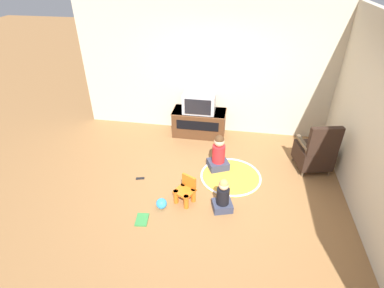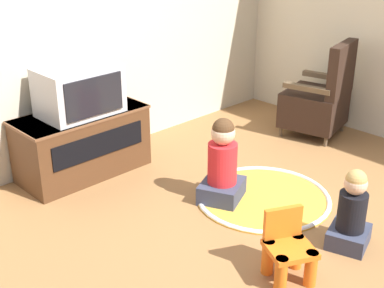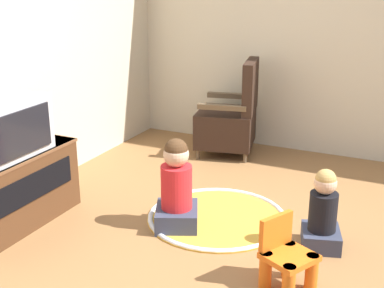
{
  "view_description": "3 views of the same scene",
  "coord_description": "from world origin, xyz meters",
  "px_view_note": "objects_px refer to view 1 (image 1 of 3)",
  "views": [
    {
      "loc": [
        0.39,
        -3.81,
        3.36
      ],
      "look_at": [
        -0.31,
        0.35,
        0.68
      ],
      "focal_mm": 28.0,
      "sensor_mm": 36.0,
      "label": 1
    },
    {
      "loc": [
        -2.67,
        -1.87,
        2.14
      ],
      "look_at": [
        -0.32,
        0.56,
        0.66
      ],
      "focal_mm": 50.0,
      "sensor_mm": 36.0,
      "label": 2
    },
    {
      "loc": [
        -3.11,
        -1.0,
        1.89
      ],
      "look_at": [
        -0.11,
        0.44,
        0.76
      ],
      "focal_mm": 50.0,
      "sensor_mm": 36.0,
      "label": 3
    }
  ],
  "objects_px": {
    "television": "(199,103)",
    "yellow_kid_chair": "(185,192)",
    "child_watching_center": "(223,197)",
    "book": "(142,220)",
    "toy_ball": "(161,204)",
    "tv_cabinet": "(199,122)",
    "black_armchair": "(315,152)",
    "child_watching_left": "(219,154)",
    "remote_control": "(140,178)"
  },
  "relations": [
    {
      "from": "child_watching_left",
      "to": "toy_ball",
      "type": "distance_m",
      "value": 1.43
    },
    {
      "from": "tv_cabinet",
      "to": "toy_ball",
      "type": "height_order",
      "value": "tv_cabinet"
    },
    {
      "from": "book",
      "to": "yellow_kid_chair",
      "type": "bearing_deg",
      "value": -54.16
    },
    {
      "from": "yellow_kid_chair",
      "to": "remote_control",
      "type": "height_order",
      "value": "yellow_kid_chair"
    },
    {
      "from": "television",
      "to": "book",
      "type": "bearing_deg",
      "value": -100.13
    },
    {
      "from": "television",
      "to": "black_armchair",
      "type": "relative_size",
      "value": 0.67
    },
    {
      "from": "tv_cabinet",
      "to": "black_armchair",
      "type": "bearing_deg",
      "value": -22.37
    },
    {
      "from": "black_armchair",
      "to": "book",
      "type": "xyz_separation_m",
      "value": [
        -2.7,
        -1.74,
        -0.36
      ]
    },
    {
      "from": "yellow_kid_chair",
      "to": "toy_ball",
      "type": "bearing_deg",
      "value": -121.4
    },
    {
      "from": "black_armchair",
      "to": "toy_ball",
      "type": "relative_size",
      "value": 5.81
    },
    {
      "from": "child_watching_left",
      "to": "toy_ball",
      "type": "bearing_deg",
      "value": -147.74
    },
    {
      "from": "tv_cabinet",
      "to": "black_armchair",
      "type": "xyz_separation_m",
      "value": [
        2.23,
        -0.92,
        0.08
      ]
    },
    {
      "from": "black_armchair",
      "to": "book",
      "type": "height_order",
      "value": "black_armchair"
    },
    {
      "from": "yellow_kid_chair",
      "to": "child_watching_left",
      "type": "xyz_separation_m",
      "value": [
        0.43,
        0.97,
        0.12
      ]
    },
    {
      "from": "television",
      "to": "toy_ball",
      "type": "distance_m",
      "value": 2.44
    },
    {
      "from": "child_watching_left",
      "to": "book",
      "type": "relative_size",
      "value": 2.59
    },
    {
      "from": "black_armchair",
      "to": "child_watching_center",
      "type": "relative_size",
      "value": 1.7
    },
    {
      "from": "book",
      "to": "tv_cabinet",
      "type": "bearing_deg",
      "value": -16.76
    },
    {
      "from": "toy_ball",
      "to": "book",
      "type": "distance_m",
      "value": 0.39
    },
    {
      "from": "television",
      "to": "yellow_kid_chair",
      "type": "height_order",
      "value": "television"
    },
    {
      "from": "yellow_kid_chair",
      "to": "remote_control",
      "type": "relative_size",
      "value": 2.87
    },
    {
      "from": "television",
      "to": "toy_ball",
      "type": "xyz_separation_m",
      "value": [
        -0.25,
        -2.33,
        -0.68
      ]
    },
    {
      "from": "black_armchair",
      "to": "television",
      "type": "bearing_deg",
      "value": -34.49
    },
    {
      "from": "tv_cabinet",
      "to": "black_armchair",
      "type": "relative_size",
      "value": 1.15
    },
    {
      "from": "book",
      "to": "television",
      "type": "bearing_deg",
      "value": -16.85
    },
    {
      "from": "tv_cabinet",
      "to": "toy_ball",
      "type": "bearing_deg",
      "value": -95.97
    },
    {
      "from": "child_watching_center",
      "to": "tv_cabinet",
      "type": "bearing_deg",
      "value": 89.86
    },
    {
      "from": "television",
      "to": "remote_control",
      "type": "relative_size",
      "value": 4.19
    },
    {
      "from": "child_watching_center",
      "to": "remote_control",
      "type": "distance_m",
      "value": 1.59
    },
    {
      "from": "yellow_kid_chair",
      "to": "child_watching_left",
      "type": "distance_m",
      "value": 1.06
    },
    {
      "from": "tv_cabinet",
      "to": "book",
      "type": "height_order",
      "value": "tv_cabinet"
    },
    {
      "from": "tv_cabinet",
      "to": "book",
      "type": "bearing_deg",
      "value": -100.04
    },
    {
      "from": "yellow_kid_chair",
      "to": "remote_control",
      "type": "xyz_separation_m",
      "value": [
        -0.9,
        0.42,
        -0.18
      ]
    },
    {
      "from": "remote_control",
      "to": "tv_cabinet",
      "type": "bearing_deg",
      "value": 49.18
    },
    {
      "from": "toy_ball",
      "to": "black_armchair",
      "type": "bearing_deg",
      "value": 30.02
    },
    {
      "from": "black_armchair",
      "to": "toy_ball",
      "type": "bearing_deg",
      "value": 17.38
    },
    {
      "from": "child_watching_left",
      "to": "remote_control",
      "type": "height_order",
      "value": "child_watching_left"
    },
    {
      "from": "book",
      "to": "remote_control",
      "type": "relative_size",
      "value": 1.72
    },
    {
      "from": "child_watching_center",
      "to": "book",
      "type": "bearing_deg",
      "value": -176.79
    },
    {
      "from": "television",
      "to": "child_watching_left",
      "type": "relative_size",
      "value": 0.94
    },
    {
      "from": "television",
      "to": "remote_control",
      "type": "distance_m",
      "value": 2.02
    },
    {
      "from": "tv_cabinet",
      "to": "child_watching_center",
      "type": "height_order",
      "value": "child_watching_center"
    },
    {
      "from": "yellow_kid_chair",
      "to": "black_armchair",
      "type": "bearing_deg",
      "value": 56.44
    },
    {
      "from": "toy_ball",
      "to": "remote_control",
      "type": "xyz_separation_m",
      "value": [
        -0.55,
        0.63,
        -0.07
      ]
    },
    {
      "from": "yellow_kid_chair",
      "to": "book",
      "type": "relative_size",
      "value": 1.66
    },
    {
      "from": "child_watching_center",
      "to": "black_armchair",
      "type": "bearing_deg",
      "value": 22.8
    },
    {
      "from": "black_armchair",
      "to": "yellow_kid_chair",
      "type": "bearing_deg",
      "value": 17.07
    },
    {
      "from": "black_armchair",
      "to": "child_watching_center",
      "type": "height_order",
      "value": "black_armchair"
    },
    {
      "from": "tv_cabinet",
      "to": "child_watching_center",
      "type": "distance_m",
      "value": 2.33
    },
    {
      "from": "television",
      "to": "toy_ball",
      "type": "height_order",
      "value": "television"
    }
  ]
}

